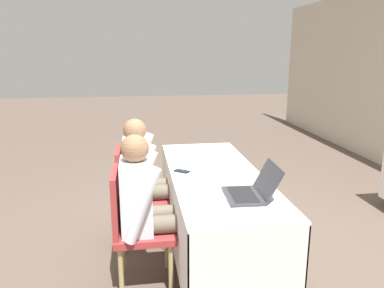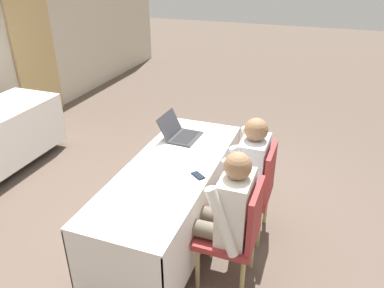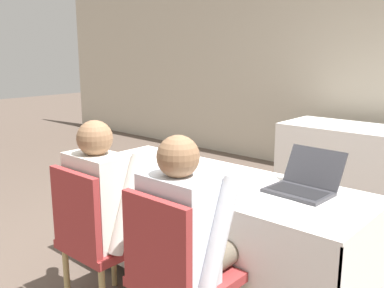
{
  "view_description": "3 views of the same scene",
  "coord_description": "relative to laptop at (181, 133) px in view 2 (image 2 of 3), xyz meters",
  "views": [
    {
      "loc": [
        2.87,
        -0.62,
        1.72
      ],
      "look_at": [
        0.0,
        -0.19,
        1.0
      ],
      "focal_mm": 35.0,
      "sensor_mm": 36.0,
      "label": 1
    },
    {
      "loc": [
        -2.51,
        -1.12,
        2.37
      ],
      "look_at": [
        0.0,
        -0.19,
        1.0
      ],
      "focal_mm": 35.0,
      "sensor_mm": 36.0,
      "label": 2
    },
    {
      "loc": [
        1.61,
        -2.02,
        1.53
      ],
      "look_at": [
        0.0,
        -0.19,
        1.0
      ],
      "focal_mm": 40.0,
      "sensor_mm": 36.0,
      "label": 3
    }
  ],
  "objects": [
    {
      "name": "curtain_panel",
      "position": [
        1.44,
        2.94,
        0.53
      ],
      "size": [
        0.83,
        0.04,
        2.65
      ],
      "color": "tan",
      "rests_on": "ground_plane"
    },
    {
      "name": "chair_near_right",
      "position": [
        -0.24,
        -0.8,
        -0.3
      ],
      "size": [
        0.44,
        0.44,
        0.9
      ],
      "rotation": [
        0.0,
        0.0,
        3.14
      ],
      "color": "tan",
      "rests_on": "ground_plane"
    },
    {
      "name": "conference_table_near",
      "position": [
        -0.55,
        -0.13,
        -0.23
      ],
      "size": [
        1.98,
        0.73,
        0.75
      ],
      "color": "white",
      "rests_on": "ground_plane"
    },
    {
      "name": "paper_beside_laptop",
      "position": [
        -0.34,
        -0.21,
        -0.04
      ],
      "size": [
        0.25,
        0.33,
        0.0
      ],
      "rotation": [
        0.0,
        0.0,
        0.16
      ],
      "color": "white",
      "rests_on": "conference_table_near"
    },
    {
      "name": "ground_plane",
      "position": [
        -0.55,
        -0.13,
        -0.79
      ],
      "size": [
        24.0,
        24.0,
        0.0
      ],
      "primitive_type": "plane",
      "color": "brown"
    },
    {
      "name": "person_checkered_shirt",
      "position": [
        -0.87,
        -0.7,
        -0.14
      ],
      "size": [
        0.5,
        0.52,
        1.16
      ],
      "rotation": [
        0.0,
        0.0,
        3.14
      ],
      "color": "#665B4C",
      "rests_on": "ground_plane"
    },
    {
      "name": "chair_near_left",
      "position": [
        -0.87,
        -0.8,
        -0.3
      ],
      "size": [
        0.44,
        0.44,
        0.9
      ],
      "rotation": [
        0.0,
        0.0,
        3.14
      ],
      "color": "tan",
      "rests_on": "ground_plane"
    },
    {
      "name": "person_white_shirt",
      "position": [
        -0.24,
        -0.7,
        -0.14
      ],
      "size": [
        0.5,
        0.52,
        1.16
      ],
      "rotation": [
        0.0,
        0.0,
        3.14
      ],
      "color": "#665B4C",
      "rests_on": "ground_plane"
    },
    {
      "name": "paper_centre_table",
      "position": [
        -0.02,
        -0.25,
        -0.04
      ],
      "size": [
        0.32,
        0.36,
        0.0
      ],
      "rotation": [
        0.0,
        0.0,
        0.48
      ],
      "color": "white",
      "rests_on": "conference_table_near"
    },
    {
      "name": "cell_phone",
      "position": [
        -0.62,
        -0.4,
        -0.04
      ],
      "size": [
        0.13,
        0.14,
        0.01
      ],
      "rotation": [
        0.0,
        0.0,
        -0.65
      ],
      "color": "black",
      "rests_on": "conference_table_near"
    },
    {
      "name": "laptop",
      "position": [
        0.0,
        0.0,
        0.0
      ],
      "size": [
        0.36,
        0.36,
        0.23
      ],
      "rotation": [
        0.0,
        0.0,
        -0.04
      ],
      "color": "#333338",
      "rests_on": "conference_table_near"
    }
  ]
}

